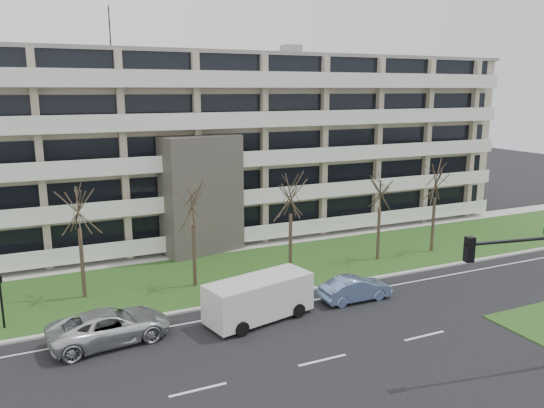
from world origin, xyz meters
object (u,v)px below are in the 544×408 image
blue_sedan (355,289)px  pedestrian_signal (1,294)px  traffic_signal (536,280)px  silver_pickup (110,326)px  white_van (260,295)px

blue_sedan → pedestrian_signal: size_ratio=1.44×
traffic_signal → blue_sedan: bearing=113.8°
blue_sedan → traffic_signal: (2.50, -10.05, 3.54)m
silver_pickup → blue_sedan: silver_pickup is taller
silver_pickup → traffic_signal: traffic_signal is taller
silver_pickup → traffic_signal: 19.97m
blue_sedan → pedestrian_signal: (-18.97, 4.40, 1.22)m
white_van → pedestrian_signal: bearing=147.9°
blue_sedan → white_van: (-6.21, -0.08, 0.68)m
silver_pickup → traffic_signal: size_ratio=0.90×
blue_sedan → pedestrian_signal: bearing=77.1°
blue_sedan → pedestrian_signal: 19.51m
silver_pickup → blue_sedan: 14.09m
white_van → pedestrian_signal: 13.54m
silver_pickup → blue_sedan: bearing=-99.0°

